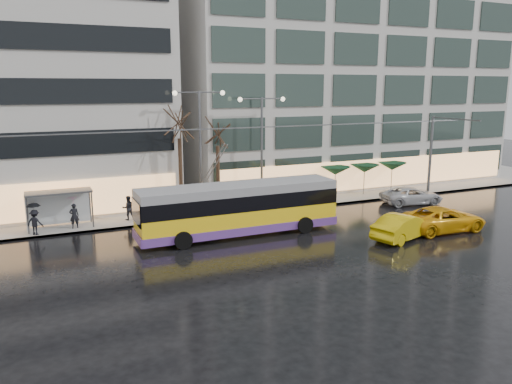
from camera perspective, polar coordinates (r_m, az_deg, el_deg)
ground at (r=27.76m, az=-3.22°, el=-7.98°), size 140.00×140.00×0.00m
sidewalk at (r=41.11m, az=-7.58°, el=-1.34°), size 80.00×10.00×0.15m
kerb at (r=36.52m, az=-5.36°, el=-2.98°), size 80.00×0.10×0.15m
building_right at (r=51.87m, az=9.28°, el=15.34°), size 32.00×14.00×25.00m
trolleybus at (r=32.16m, az=-1.97°, el=-2.10°), size 13.13×5.14×6.08m
catenary at (r=34.33m, az=-6.48°, el=3.16°), size 42.24×5.12×7.00m
bus_shelter at (r=35.91m, az=-22.18°, el=-0.99°), size 4.20×1.60×2.51m
street_lamp_near at (r=37.12m, az=-6.41°, el=6.53°), size 3.96×0.36×9.03m
street_lamp_far at (r=38.95m, az=0.66°, el=6.45°), size 3.96×0.36×8.53m
tree_a at (r=36.80m, az=-8.80°, el=8.13°), size 3.20×3.20×8.40m
tree_b at (r=37.94m, az=-4.44°, el=7.30°), size 3.20×3.20×7.70m
parasol_a at (r=42.92m, az=9.07°, el=2.41°), size 2.50×2.50×2.65m
parasol_b at (r=44.61m, az=12.30°, el=2.65°), size 2.50×2.50×2.65m
parasol_c at (r=46.44m, az=15.30°, el=2.86°), size 2.50×2.50×2.65m
taxi_b at (r=32.88m, az=16.53°, el=-3.79°), size 5.21×3.13×1.62m
taxi_c at (r=35.55m, az=20.60°, el=-2.89°), size 5.99×3.01×1.63m
sedan_silver at (r=42.83m, az=17.38°, el=-0.39°), size 5.39×3.21×1.40m
pedestrian_a at (r=35.35m, az=-20.13°, el=-1.64°), size 0.99×1.00×2.19m
pedestrian_b at (r=36.57m, az=-14.41°, el=-1.76°), size 0.89×0.72×1.74m
pedestrian_c at (r=34.80m, az=-23.98°, el=-2.72°), size 1.22×1.13×2.11m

